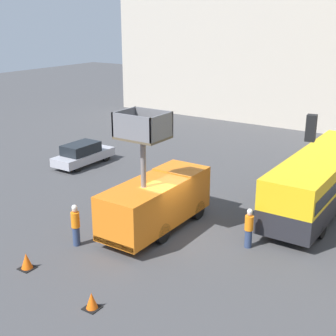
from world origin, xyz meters
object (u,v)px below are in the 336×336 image
utility_truck (156,200)px  parked_car_curbside (83,154)px  city_bus (321,177)px  traffic_cone_mid_road (92,301)px  road_worker_near_truck (76,225)px  road_worker_directing (249,228)px  traffic_cone_near_truck (27,261)px

utility_truck → parked_car_curbside: size_ratio=1.40×
utility_truck → parked_car_curbside: 11.41m
utility_truck → city_bus: bearing=50.8°
city_bus → traffic_cone_mid_road: size_ratio=17.69×
city_bus → road_worker_near_truck: bearing=138.6°
traffic_cone_mid_road → city_bus: bearing=73.8°
utility_truck → parked_car_curbside: utility_truck is taller
traffic_cone_mid_road → road_worker_directing: bearing=70.1°
utility_truck → city_bus: utility_truck is taller
utility_truck → traffic_cone_mid_road: (1.77, -6.40, -1.24)m
road_worker_near_truck → traffic_cone_near_truck: 2.68m
traffic_cone_near_truck → utility_truck: bearing=68.9°
parked_car_curbside → traffic_cone_near_truck: bearing=-55.8°
road_worker_directing → parked_car_curbside: (-14.34, 4.71, -0.15)m
traffic_cone_near_truck → traffic_cone_mid_road: 4.06m
road_worker_directing → city_bus: bearing=19.2°
parked_car_curbside → utility_truck: bearing=-28.9°
utility_truck → road_worker_directing: 4.49m
road_worker_near_truck → traffic_cone_near_truck: road_worker_near_truck is taller
traffic_cone_near_truck → road_worker_directing: bearing=45.0°
road_worker_near_truck → traffic_cone_mid_road: size_ratio=3.10×
traffic_cone_near_truck → parked_car_curbside: parked_car_curbside is taller
road_worker_directing → traffic_cone_mid_road: 7.68m
road_worker_directing → traffic_cone_near_truck: 9.40m
utility_truck → road_worker_near_truck: 3.88m
traffic_cone_mid_road → parked_car_curbside: parked_car_curbside is taller
city_bus → traffic_cone_mid_road: city_bus is taller
road_worker_near_truck → traffic_cone_mid_road: 4.97m
road_worker_directing → traffic_cone_near_truck: (-6.63, -6.64, -0.59)m
traffic_cone_near_truck → traffic_cone_mid_road: bearing=-7.9°
traffic_cone_near_truck → traffic_cone_mid_road: size_ratio=1.09×
city_bus → road_worker_directing: size_ratio=6.03×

